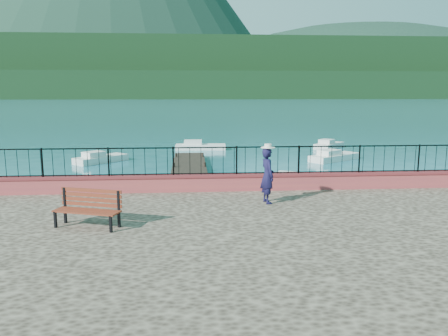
{
  "coord_description": "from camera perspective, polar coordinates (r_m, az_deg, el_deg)",
  "views": [
    {
      "loc": [
        -1.89,
        -11.25,
        4.62
      ],
      "look_at": [
        -0.87,
        2.0,
        2.3
      ],
      "focal_mm": 35.0,
      "sensor_mm": 36.0,
      "label": 1
    }
  ],
  "objects": [
    {
      "name": "foothills",
      "position": [
        371.66,
        -4.18,
        12.55
      ],
      "size": [
        900.0,
        120.0,
        44.0
      ],
      "primitive_type": "cube",
      "color": "black",
      "rests_on": "ground"
    },
    {
      "name": "boat_3",
      "position": [
        30.13,
        -15.78,
        1.47
      ],
      "size": [
        3.4,
        3.47,
        0.8
      ],
      "primitive_type": "cube",
      "rotation": [
        0.0,
        0.0,
        0.81
      ],
      "color": "silver",
      "rests_on": "ground"
    },
    {
      "name": "boat_2",
      "position": [
        30.78,
        14.26,
        1.71
      ],
      "size": [
        4.06,
        3.34,
        0.8
      ],
      "primitive_type": "cube",
      "rotation": [
        0.0,
        0.0,
        0.6
      ],
      "color": "silver",
      "rests_on": "ground"
    },
    {
      "name": "boat_0",
      "position": [
        20.27,
        -8.57,
        -2.23
      ],
      "size": [
        3.9,
        1.36,
        0.8
      ],
      "primitive_type": "cube",
      "rotation": [
        0.0,
        0.0,
        -0.02
      ],
      "color": "silver",
      "rests_on": "ground"
    },
    {
      "name": "park_bench",
      "position": [
        11.75,
        -17.35,
        -6.01
      ],
      "size": [
        1.81,
        1.08,
        0.95
      ],
      "rotation": [
        0.0,
        0.0,
        -0.32
      ],
      "color": "black",
      "rests_on": "promenade"
    },
    {
      "name": "person",
      "position": [
        13.57,
        5.7,
        -0.99
      ],
      "size": [
        0.53,
        0.7,
        1.73
      ],
      "primitive_type": "imported",
      "rotation": [
        0.0,
        0.0,
        1.78
      ],
      "color": "#131133",
      "rests_on": "promenade"
    },
    {
      "name": "far_forest",
      "position": [
        311.29,
        -4.1,
        10.68
      ],
      "size": [
        900.0,
        60.0,
        18.0
      ],
      "primitive_type": "cube",
      "color": "black",
      "rests_on": "ground"
    },
    {
      "name": "boat_1",
      "position": [
        21.15,
        10.53,
        -1.78
      ],
      "size": [
        4.39,
        3.14,
        0.8
      ],
      "primitive_type": "cube",
      "rotation": [
        0.0,
        0.0,
        -0.48
      ],
      "color": "silver",
      "rests_on": "ground"
    },
    {
      "name": "ground",
      "position": [
        12.31,
        4.88,
        -12.18
      ],
      "size": [
        2000.0,
        2000.0,
        0.0
      ],
      "primitive_type": "plane",
      "color": "#19596B",
      "rests_on": "ground"
    },
    {
      "name": "railing",
      "position": [
        15.26,
        2.78,
        0.97
      ],
      "size": [
        27.0,
        0.05,
        0.95
      ],
      "primitive_type": "cube",
      "color": "black",
      "rests_on": "parapet"
    },
    {
      "name": "hat",
      "position": [
        13.43,
        5.76,
        2.89
      ],
      "size": [
        0.44,
        0.44,
        0.12
      ],
      "primitive_type": "cylinder",
      "color": "white",
      "rests_on": "person"
    },
    {
      "name": "boat_4",
      "position": [
        35.53,
        -3.09,
        3.06
      ],
      "size": [
        4.08,
        1.47,
        0.8
      ],
      "primitive_type": "cube",
      "rotation": [
        0.0,
        0.0,
        -0.04
      ],
      "color": "silver",
      "rests_on": "ground"
    },
    {
      "name": "companion_hill",
      "position": [
        612.85,
        17.07,
        9.04
      ],
      "size": [
        448.0,
        384.0,
        180.0
      ],
      "primitive_type": "ellipsoid",
      "color": "#142D23",
      "rests_on": "ground"
    },
    {
      "name": "dock",
      "position": [
        23.68,
        -4.57,
        -1.01
      ],
      "size": [
        2.0,
        16.0,
        0.3
      ],
      "primitive_type": "cube",
      "color": "#2D231C",
      "rests_on": "ground"
    },
    {
      "name": "boat_5",
      "position": [
        37.44,
        13.57,
        3.15
      ],
      "size": [
        3.14,
        3.26,
        0.8
      ],
      "primitive_type": "cube",
      "rotation": [
        0.0,
        0.0,
        0.83
      ],
      "color": "silver",
      "rests_on": "ground"
    },
    {
      "name": "parapet",
      "position": [
        15.39,
        2.76,
        -1.84
      ],
      "size": [
        28.0,
        0.46,
        0.58
      ],
      "primitive_type": "cube",
      "color": "#AC433E",
      "rests_on": "promenade"
    }
  ]
}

